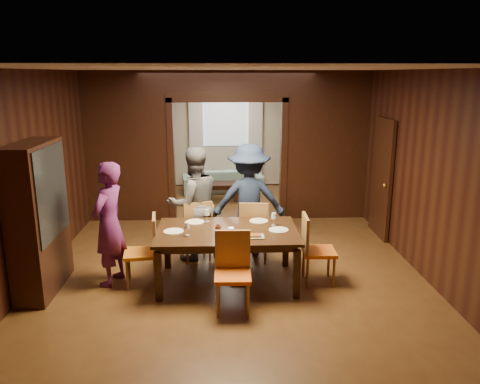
{
  "coord_description": "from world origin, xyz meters",
  "views": [
    {
      "loc": [
        -0.14,
        -7.44,
        2.84
      ],
      "look_at": [
        0.16,
        -0.4,
        1.05
      ],
      "focal_mm": 35.0,
      "sensor_mm": 36.0,
      "label": 1
    }
  ],
  "objects_px": {
    "dining_table": "(227,256)",
    "coffee_table": "(222,191)",
    "person_purple": "(109,224)",
    "chair_far_l": "(196,229)",
    "person_navy": "(249,200)",
    "chair_left": "(140,251)",
    "person_grey": "(194,204)",
    "chair_right": "(319,249)",
    "chair_near": "(233,273)",
    "chair_far_r": "(254,230)",
    "sofa": "(223,180)",
    "hutch": "(38,219)"
  },
  "relations": [
    {
      "from": "dining_table",
      "to": "coffee_table",
      "type": "bearing_deg",
      "value": 90.81
    },
    {
      "from": "person_purple",
      "to": "chair_far_l",
      "type": "relative_size",
      "value": 1.77
    },
    {
      "from": "person_navy",
      "to": "chair_left",
      "type": "bearing_deg",
      "value": 35.03
    },
    {
      "from": "person_grey",
      "to": "chair_right",
      "type": "relative_size",
      "value": 1.83
    },
    {
      "from": "person_navy",
      "to": "chair_near",
      "type": "height_order",
      "value": "person_navy"
    },
    {
      "from": "chair_far_r",
      "to": "person_navy",
      "type": "bearing_deg",
      "value": -67.81
    },
    {
      "from": "chair_near",
      "to": "chair_far_r",
      "type": "bearing_deg",
      "value": 78.41
    },
    {
      "from": "chair_left",
      "to": "person_navy",
      "type": "bearing_deg",
      "value": 116.78
    },
    {
      "from": "person_grey",
      "to": "chair_far_r",
      "type": "xyz_separation_m",
      "value": [
        0.93,
        -0.1,
        -0.4
      ]
    },
    {
      "from": "coffee_table",
      "to": "chair_right",
      "type": "relative_size",
      "value": 0.82
    },
    {
      "from": "chair_left",
      "to": "chair_right",
      "type": "distance_m",
      "value": 2.46
    },
    {
      "from": "person_purple",
      "to": "chair_near",
      "type": "relative_size",
      "value": 1.77
    },
    {
      "from": "sofa",
      "to": "dining_table",
      "type": "distance_m",
      "value": 5.22
    },
    {
      "from": "person_grey",
      "to": "chair_far_l",
      "type": "xyz_separation_m",
      "value": [
        0.02,
        -0.03,
        -0.4
      ]
    },
    {
      "from": "chair_left",
      "to": "chair_right",
      "type": "height_order",
      "value": "same"
    },
    {
      "from": "person_purple",
      "to": "chair_left",
      "type": "height_order",
      "value": "person_purple"
    },
    {
      "from": "sofa",
      "to": "chair_near",
      "type": "bearing_deg",
      "value": 84.63
    },
    {
      "from": "coffee_table",
      "to": "chair_left",
      "type": "distance_m",
      "value": 4.55
    },
    {
      "from": "chair_right",
      "to": "hutch",
      "type": "relative_size",
      "value": 0.48
    },
    {
      "from": "person_purple",
      "to": "person_grey",
      "type": "xyz_separation_m",
      "value": [
        1.11,
        0.87,
        0.03
      ]
    },
    {
      "from": "chair_far_r",
      "to": "hutch",
      "type": "bearing_deg",
      "value": 23.09
    },
    {
      "from": "chair_far_l",
      "to": "chair_near",
      "type": "height_order",
      "value": "same"
    },
    {
      "from": "dining_table",
      "to": "coffee_table",
      "type": "height_order",
      "value": "dining_table"
    },
    {
      "from": "sofa",
      "to": "chair_left",
      "type": "relative_size",
      "value": 2.02
    },
    {
      "from": "person_navy",
      "to": "chair_left",
      "type": "height_order",
      "value": "person_navy"
    },
    {
      "from": "chair_far_r",
      "to": "chair_left",
      "type": "bearing_deg",
      "value": 32.25
    },
    {
      "from": "dining_table",
      "to": "hutch",
      "type": "xyz_separation_m",
      "value": [
        -2.47,
        -0.13,
        0.62
      ]
    },
    {
      "from": "chair_left",
      "to": "chair_far_r",
      "type": "bearing_deg",
      "value": 109.82
    },
    {
      "from": "person_grey",
      "to": "coffee_table",
      "type": "bearing_deg",
      "value": -120.11
    },
    {
      "from": "chair_right",
      "to": "person_navy",
      "type": "bearing_deg",
      "value": 41.28
    },
    {
      "from": "sofa",
      "to": "chair_right",
      "type": "bearing_deg",
      "value": 97.62
    },
    {
      "from": "person_purple",
      "to": "sofa",
      "type": "height_order",
      "value": "person_purple"
    },
    {
      "from": "person_purple",
      "to": "hutch",
      "type": "xyz_separation_m",
      "value": [
        -0.87,
        -0.17,
        0.14
      ]
    },
    {
      "from": "dining_table",
      "to": "chair_far_l",
      "type": "distance_m",
      "value": 1.0
    },
    {
      "from": "sofa",
      "to": "person_navy",
      "type": "bearing_deg",
      "value": 89.13
    },
    {
      "from": "chair_left",
      "to": "chair_far_r",
      "type": "relative_size",
      "value": 1.0
    },
    {
      "from": "chair_right",
      "to": "hutch",
      "type": "height_order",
      "value": "hutch"
    },
    {
      "from": "chair_left",
      "to": "chair_near",
      "type": "bearing_deg",
      "value": 50.02
    },
    {
      "from": "sofa",
      "to": "hutch",
      "type": "xyz_separation_m",
      "value": [
        -2.44,
        -5.35,
        0.71
      ]
    },
    {
      "from": "person_navy",
      "to": "chair_far_r",
      "type": "bearing_deg",
      "value": 108.01
    },
    {
      "from": "sofa",
      "to": "chair_far_r",
      "type": "relative_size",
      "value": 2.02
    },
    {
      "from": "dining_table",
      "to": "chair_left",
      "type": "distance_m",
      "value": 1.19
    },
    {
      "from": "sofa",
      "to": "hutch",
      "type": "bearing_deg",
      "value": 59.32
    },
    {
      "from": "person_navy",
      "to": "chair_far_l",
      "type": "height_order",
      "value": "person_navy"
    },
    {
      "from": "person_grey",
      "to": "chair_left",
      "type": "relative_size",
      "value": 1.83
    },
    {
      "from": "person_purple",
      "to": "hutch",
      "type": "bearing_deg",
      "value": -61.36
    },
    {
      "from": "person_purple",
      "to": "coffee_table",
      "type": "height_order",
      "value": "person_purple"
    },
    {
      "from": "person_grey",
      "to": "chair_far_l",
      "type": "bearing_deg",
      "value": 92.89
    },
    {
      "from": "person_grey",
      "to": "chair_far_r",
      "type": "height_order",
      "value": "person_grey"
    },
    {
      "from": "chair_far_l",
      "to": "hutch",
      "type": "height_order",
      "value": "hutch"
    }
  ]
}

